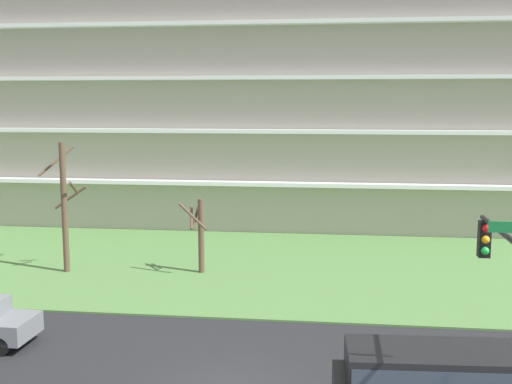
# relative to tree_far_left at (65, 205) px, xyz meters

# --- Properties ---
(grass_lawn_strip) EXTENTS (80.00, 16.00, 0.08)m
(grass_lawn_strip) POSITION_rel_tree_far_left_xyz_m (10.02, 2.28, -3.34)
(grass_lawn_strip) COLOR #547F42
(grass_lawn_strip) RESTS_ON ground
(apartment_building) EXTENTS (50.88, 13.86, 19.46)m
(apartment_building) POSITION_rel_tree_far_left_xyz_m (10.02, 16.73, 6.35)
(apartment_building) COLOR #B2A899
(apartment_building) RESTS_ON ground
(tree_far_left) EXTENTS (2.14, 1.82, 6.39)m
(tree_far_left) POSITION_rel_tree_far_left_xyz_m (0.00, 0.00, 0.00)
(tree_far_left) COLOR brown
(tree_far_left) RESTS_ON ground
(tree_left) EXTENTS (1.50, 1.46, 3.69)m
(tree_left) POSITION_rel_tree_far_left_xyz_m (6.52, 0.54, -1.34)
(tree_left) COLOR brown
(tree_left) RESTS_ON ground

